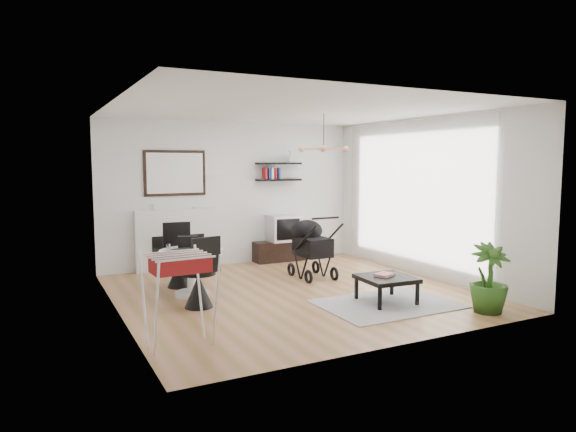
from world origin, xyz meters
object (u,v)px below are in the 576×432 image
stroller (311,250)px  drying_rack (179,298)px  crt_tv (283,228)px  potted_plant (489,278)px  fireplace (177,232)px  coffee_table (386,279)px  dining_table (191,265)px  tv_console (280,251)px

stroller → drying_rack: bearing=-141.3°
crt_tv → potted_plant: 4.43m
crt_tv → drying_rack: 4.87m
drying_rack → stroller: 3.65m
fireplace → coffee_table: size_ratio=2.90×
crt_tv → fireplace: bearing=176.6°
dining_table → stroller: 2.17m
tv_console → coffee_table: size_ratio=1.42×
fireplace → potted_plant: 5.33m
drying_rack → stroller: bearing=35.2°
crt_tv → dining_table: bearing=-143.0°
crt_tv → tv_console: bearing=176.1°
fireplace → crt_tv: (2.07, -0.12, -0.03)m
tv_console → stroller: stroller is taller
fireplace → crt_tv: fireplace is taller
coffee_table → potted_plant: 1.32m
tv_console → dining_table: 2.94m
tv_console → potted_plant: bearing=-78.6°
tv_console → fireplace: bearing=176.6°
fireplace → drying_rack: fireplace is taller
fireplace → stroller: size_ratio=1.98×
dining_table → coffee_table: bearing=-35.0°
tv_console → drying_rack: (-3.03, -3.78, 0.33)m
tv_console → coffee_table: tv_console is taller
fireplace → tv_console: (2.02, -0.12, -0.49)m
fireplace → drying_rack: size_ratio=2.15×
crt_tv → coffee_table: (-0.07, -3.39, -0.32)m
drying_rack → fireplace: bearing=72.4°
fireplace → drying_rack: 4.03m
fireplace → coffee_table: (2.00, -3.51, -0.35)m
coffee_table → dining_table: bearing=145.0°
stroller → dining_table: bearing=-172.5°
crt_tv → coffee_table: crt_tv is taller
drying_rack → potted_plant: size_ratio=1.11×
fireplace → crt_tv: 2.07m
tv_console → stroller: 1.55m
tv_console → dining_table: size_ratio=1.15×
tv_console → potted_plant: size_ratio=1.18×
tv_console → drying_rack: 4.85m
drying_rack → coffee_table: 3.04m
tv_console → coffee_table: bearing=-90.4°
fireplace → crt_tv: bearing=-3.4°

